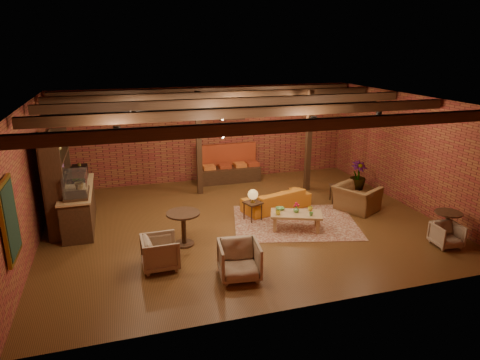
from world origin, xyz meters
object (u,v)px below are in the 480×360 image
object	(u,v)px
coffee_table	(296,215)
armchair_right	(357,194)
side_table_book	(338,187)
armchair_far	(447,234)
round_table_right	(447,221)
side_table_lamp	(253,197)
round_table_left	(183,223)
armchair_b	(239,259)
plant_tall	(360,148)
sofa	(276,200)
armchair_a	(160,251)

from	to	relation	value
coffee_table	armchair_right	size ratio (longest dim) A/B	1.28
coffee_table	side_table_book	xyz separation A→B (m)	(2.02, 1.48, 0.07)
armchair_far	round_table_right	bearing A→B (deg)	55.93
round_table_right	side_table_lamp	bearing A→B (deg)	148.50
round_table_left	armchair_b	bearing A→B (deg)	-65.13
side_table_lamp	armchair_far	world-z (taller)	side_table_lamp
armchair_far	round_table_left	bearing A→B (deg)	166.78
armchair_b	armchair_right	size ratio (longest dim) A/B	0.74
side_table_lamp	plant_tall	world-z (taller)	plant_tall
sofa	round_table_left	bearing A→B (deg)	11.95
round_table_left	side_table_book	size ratio (longest dim) A/B	1.47
coffee_table	plant_tall	world-z (taller)	plant_tall
coffee_table	side_table_book	size ratio (longest dim) A/B	2.58
armchair_a	coffee_table	bearing A→B (deg)	-75.04
round_table_left	plant_tall	size ratio (longest dim) A/B	0.29
side_table_lamp	armchair_b	world-z (taller)	side_table_lamp
side_table_book	armchair_far	world-z (taller)	armchair_far
armchair_far	armchair_right	bearing A→B (deg)	111.79
sofa	plant_tall	bearing A→B (deg)	-179.45
round_table_right	armchair_far	distance (m)	0.39
sofa	side_table_lamp	distance (m)	1.12
sofa	armchair_right	xyz separation A→B (m)	(2.14, -0.74, 0.20)
sofa	armchair_b	bearing A→B (deg)	42.23
coffee_table	armchair_a	bearing A→B (deg)	-164.11
round_table_left	round_table_right	world-z (taller)	round_table_left
armchair_b	armchair_right	world-z (taller)	armchair_right
side_table_book	plant_tall	bearing A→B (deg)	35.93
round_table_right	plant_tall	distance (m)	4.07
sofa	coffee_table	distance (m)	1.44
coffee_table	side_table_lamp	xyz separation A→B (m)	(-0.86, 0.88, 0.27)
sofa	round_table_right	xyz separation A→B (m)	(3.18, -3.06, 0.19)
round_table_right	armchair_far	world-z (taller)	round_table_right
side_table_lamp	side_table_book	xyz separation A→B (m)	(2.87, 0.61, -0.19)
side_table_lamp	armchair_b	size ratio (longest dim) A/B	1.04
armchair_b	coffee_table	bearing A→B (deg)	48.73
sofa	armchair_b	xyz separation A→B (m)	(-2.08, -3.30, 0.13)
armchair_right	plant_tall	bearing A→B (deg)	-59.82
armchair_right	round_table_left	bearing A→B (deg)	71.12
side_table_lamp	plant_tall	distance (m)	4.39
coffee_table	side_table_book	world-z (taller)	coffee_table
round_table_left	armchair_far	distance (m)	6.16
armchair_a	round_table_right	xyz separation A→B (m)	(6.74, -0.62, 0.10)
armchair_right	round_table_right	world-z (taller)	armchair_right
round_table_right	sofa	bearing A→B (deg)	136.17
sofa	armchair_b	size ratio (longest dim) A/B	2.39
armchair_a	armchair_b	bearing A→B (deg)	-121.09
plant_tall	coffee_table	bearing A→B (deg)	-143.82
armchair_a	round_table_right	bearing A→B (deg)	-96.16
side_table_lamp	armchair_far	distance (m)	4.77
sofa	side_table_lamp	xyz separation A→B (m)	(-0.89, -0.56, 0.37)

